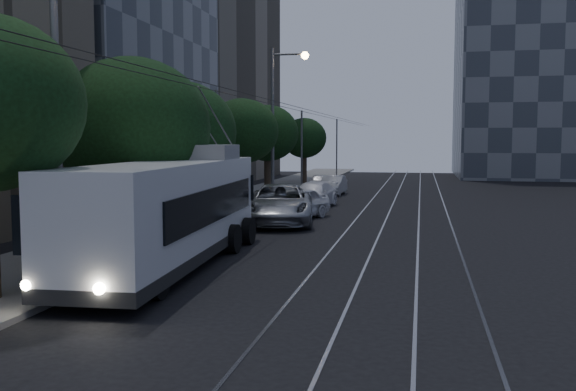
# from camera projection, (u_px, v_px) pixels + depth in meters

# --- Properties ---
(ground) EXTENTS (120.00, 120.00, 0.00)m
(ground) POSITION_uv_depth(u_px,v_px,m) (291.00, 285.00, 17.11)
(ground) COLOR black
(ground) RESTS_ON ground
(sidewalk) EXTENTS (5.00, 90.00, 0.15)m
(sidewalk) POSITION_uv_depth(u_px,v_px,m) (235.00, 204.00, 38.13)
(sidewalk) COLOR slate
(sidewalk) RESTS_ON ground
(tram_rails) EXTENTS (4.52, 90.00, 0.02)m
(tram_rails) POSITION_uv_depth(u_px,v_px,m) (405.00, 208.00, 36.10)
(tram_rails) COLOR gray
(tram_rails) RESTS_ON ground
(overhead_wires) EXTENTS (2.23, 90.00, 6.00)m
(overhead_wires) POSITION_uv_depth(u_px,v_px,m) (276.00, 147.00, 37.32)
(overhead_wires) COLOR black
(overhead_wires) RESTS_ON ground
(building_distant_right) EXTENTS (22.00, 18.00, 24.00)m
(building_distant_right) POSITION_uv_depth(u_px,v_px,m) (568.00, 61.00, 66.05)
(building_distant_right) COLOR #3A404A
(building_distant_right) RESTS_ON ground
(trolleybus) EXTENTS (3.29, 12.46, 5.63)m
(trolleybus) POSITION_uv_depth(u_px,v_px,m) (172.00, 211.00, 19.59)
(trolleybus) COLOR silver
(trolleybus) RESTS_ON ground
(pickup_silver) EXTENTS (4.00, 6.92, 1.81)m
(pickup_silver) POSITION_uv_depth(u_px,v_px,m) (280.00, 204.00, 29.59)
(pickup_silver) COLOR #9EA1A5
(pickup_silver) RESTS_ON ground
(car_white_a) EXTENTS (3.43, 4.89, 1.55)m
(car_white_a) POSITION_uv_depth(u_px,v_px,m) (294.00, 203.00, 31.24)
(car_white_a) COLOR silver
(car_white_a) RESTS_ON ground
(car_white_b) EXTENTS (2.60, 5.14, 1.43)m
(car_white_b) POSITION_uv_depth(u_px,v_px,m) (313.00, 195.00, 36.61)
(car_white_b) COLOR white
(car_white_b) RESTS_ON ground
(car_white_c) EXTENTS (1.56, 4.12, 1.34)m
(car_white_c) POSITION_uv_depth(u_px,v_px,m) (333.00, 185.00, 45.06)
(car_white_c) COLOR #ADADB1
(car_white_c) RESTS_ON ground
(car_white_d) EXTENTS (1.87, 3.80, 1.25)m
(car_white_d) POSITION_uv_depth(u_px,v_px,m) (319.00, 182.00, 49.23)
(car_white_d) COLOR silver
(car_white_d) RESTS_ON ground
(tree_1) EXTENTS (5.43, 5.43, 6.73)m
(tree_1) POSITION_uv_depth(u_px,v_px,m) (132.00, 128.00, 22.22)
(tree_1) COLOR black
(tree_1) RESTS_ON ground
(tree_2) EXTENTS (4.77, 4.77, 6.31)m
(tree_2) POSITION_uv_depth(u_px,v_px,m) (179.00, 133.00, 26.49)
(tree_2) COLOR black
(tree_2) RESTS_ON ground
(tree_3) EXTENTS (4.04, 4.04, 6.18)m
(tree_3) POSITION_uv_depth(u_px,v_px,m) (243.00, 131.00, 35.90)
(tree_3) COLOR black
(tree_3) RESTS_ON ground
(tree_4) EXTENTS (4.07, 4.07, 6.13)m
(tree_4) POSITION_uv_depth(u_px,v_px,m) (267.00, 133.00, 41.69)
(tree_4) COLOR black
(tree_4) RESTS_ON ground
(tree_5) EXTENTS (3.81, 3.81, 5.73)m
(tree_5) POSITION_uv_depth(u_px,v_px,m) (304.00, 138.00, 54.86)
(tree_5) COLOR black
(tree_5) RESTS_ON ground
(streetlamp_near) EXTENTS (2.23, 0.44, 9.11)m
(streetlamp_near) POSITION_uv_depth(u_px,v_px,m) (70.00, 74.00, 16.19)
(streetlamp_near) COLOR slate
(streetlamp_near) RESTS_ON ground
(streetlamp_far) EXTENTS (2.24, 0.44, 9.13)m
(streetlamp_far) POSITION_uv_depth(u_px,v_px,m) (279.00, 111.00, 37.24)
(streetlamp_far) COLOR slate
(streetlamp_far) RESTS_ON ground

